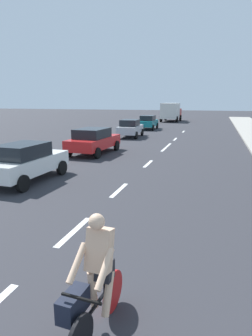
{
  "coord_description": "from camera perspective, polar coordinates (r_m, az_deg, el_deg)",
  "views": [
    {
      "loc": [
        3.3,
        1.98,
        3.27
      ],
      "look_at": [
        0.56,
        10.92,
        1.1
      ],
      "focal_mm": 31.44,
      "sensor_mm": 36.0,
      "label": 1
    }
  ],
  "objects": [
    {
      "name": "parked_car_red",
      "position": [
        18.41,
        -6.31,
        5.4
      ],
      "size": [
        2.19,
        4.48,
        1.57
      ],
      "rotation": [
        0.0,
        0.0,
        -0.04
      ],
      "color": "red",
      "rests_on": "ground"
    },
    {
      "name": "delivery_truck",
      "position": [
        47.06,
        8.73,
        10.76
      ],
      "size": [
        2.74,
        6.27,
        2.8
      ],
      "rotation": [
        0.0,
        0.0,
        -0.01
      ],
      "color": "maroon",
      "rests_on": "ground"
    },
    {
      "name": "lane_stripe_2",
      "position": [
        7.78,
        -10.06,
        -11.97
      ],
      "size": [
        0.16,
        1.8,
        0.01
      ],
      "primitive_type": "cube",
      "color": "white",
      "rests_on": "ground"
    },
    {
      "name": "lane_stripe_7",
      "position": [
        25.54,
        9.5,
        5.53
      ],
      "size": [
        0.16,
        1.8,
        0.01
      ],
      "primitive_type": "cube",
      "color": "white",
      "rests_on": "ground"
    },
    {
      "name": "lane_stripe_4",
      "position": [
        15.46,
        4.31,
        0.83
      ],
      "size": [
        0.16,
        1.8,
        0.01
      ],
      "primitive_type": "cube",
      "color": "white",
      "rests_on": "ground"
    },
    {
      "name": "lane_stripe_5",
      "position": [
        20.14,
        7.38,
        3.62
      ],
      "size": [
        0.16,
        1.8,
        0.01
      ],
      "primitive_type": "cube",
      "color": "white",
      "rests_on": "ground"
    },
    {
      "name": "lane_stripe_3",
      "position": [
        10.94,
        -1.34,
        -4.3
      ],
      "size": [
        0.16,
        1.8,
        0.01
      ],
      "primitive_type": "cube",
      "color": "white",
      "rests_on": "ground"
    },
    {
      "name": "parked_car_white",
      "position": [
        12.65,
        -18.94,
        1.25
      ],
      "size": [
        1.95,
        4.01,
        1.57
      ],
      "rotation": [
        0.0,
        0.0,
        -0.03
      ],
      "color": "white",
      "rests_on": "ground"
    },
    {
      "name": "parked_car_teal",
      "position": [
        33.83,
        4.3,
        8.89
      ],
      "size": [
        1.87,
        3.92,
        1.57
      ],
      "rotation": [
        0.0,
        0.0,
        0.02
      ],
      "color": "#14727A",
      "rests_on": "ground"
    },
    {
      "name": "lane_stripe_8",
      "position": [
        31.93,
        11.08,
        6.95
      ],
      "size": [
        0.16,
        1.8,
        0.01
      ],
      "primitive_type": "cube",
      "color": "white",
      "rests_on": "ground"
    },
    {
      "name": "cyclist",
      "position": [
        4.34,
        -6.38,
        -21.2
      ],
      "size": [
        0.63,
        1.71,
        1.82
      ],
      "rotation": [
        0.0,
        0.0,
        3.07
      ],
      "color": "black",
      "rests_on": "ground"
    },
    {
      "name": "parked_car_silver",
      "position": [
        26.59,
        0.84,
        7.8
      ],
      "size": [
        1.99,
        3.98,
        1.57
      ],
      "rotation": [
        0.0,
        0.0,
        0.05
      ],
      "color": "#B7BABF",
      "rests_on": "ground"
    },
    {
      "name": "lane_stripe_6",
      "position": [
        22.08,
        8.26,
        4.42
      ],
      "size": [
        0.16,
        1.8,
        0.01
      ],
      "primitive_type": "cube",
      "color": "white",
      "rests_on": "ground"
    },
    {
      "name": "ground_plane",
      "position": [
        18.61,
        6.55,
        2.85
      ],
      "size": [
        160.0,
        160.0,
        0.0
      ],
      "primitive_type": "plane",
      "color": "#2D2D33"
    }
  ]
}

